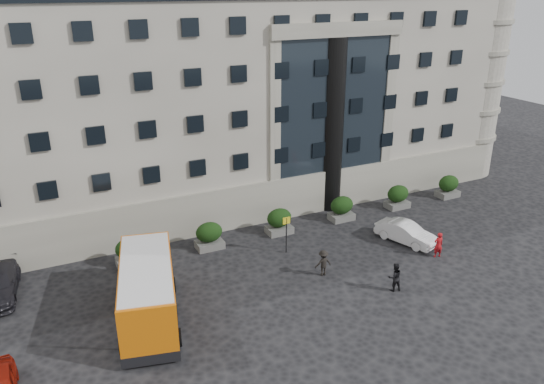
{
  "coord_description": "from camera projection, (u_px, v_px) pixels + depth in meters",
  "views": [
    {
      "loc": [
        -8.92,
        -22.36,
        16.53
      ],
      "look_at": [
        3.86,
        3.77,
        5.0
      ],
      "focal_mm": 35.0,
      "sensor_mm": 36.0,
      "label": 1
    }
  ],
  "objects": [
    {
      "name": "entrance_column",
      "position": [
        331.0,
        127.0,
        39.52
      ],
      "size": [
        1.8,
        1.8,
        13.0
      ],
      "primitive_type": "cylinder",
      "color": "black",
      "rests_on": "ground"
    },
    {
      "name": "hedge_c",
      "position": [
        279.0,
        221.0,
        37.2
      ],
      "size": [
        1.8,
        1.26,
        1.84
      ],
      "color": "#535351",
      "rests_on": "ground"
    },
    {
      "name": "hedge_a",
      "position": [
        130.0,
        252.0,
        32.95
      ],
      "size": [
        1.8,
        1.26,
        1.84
      ],
      "color": "#535351",
      "rests_on": "ground"
    },
    {
      "name": "pedestrian_c",
      "position": [
        323.0,
        263.0,
        31.87
      ],
      "size": [
        1.09,
        0.67,
        1.64
      ],
      "primitive_type": "imported",
      "rotation": [
        0.0,
        0.0,
        3.08
      ],
      "color": "black",
      "rests_on": "ground"
    },
    {
      "name": "pedestrian_b",
      "position": [
        395.0,
        277.0,
        30.25
      ],
      "size": [
        0.94,
        0.8,
        1.72
      ],
      "primitive_type": "imported",
      "rotation": [
        0.0,
        0.0,
        2.95
      ],
      "color": "black",
      "rests_on": "ground"
    },
    {
      "name": "bus_stop_sign",
      "position": [
        286.0,
        229.0,
        34.19
      ],
      "size": [
        0.5,
        0.08,
        2.52
      ],
      "color": "#262628",
      "rests_on": "ground"
    },
    {
      "name": "civic_building",
      "position": [
        202.0,
        76.0,
        45.92
      ],
      "size": [
        44.0,
        24.0,
        18.0
      ],
      "primitive_type": "cube",
      "color": "gray",
      "rests_on": "ground"
    },
    {
      "name": "hedge_e",
      "position": [
        398.0,
        197.0,
        41.44
      ],
      "size": [
        1.8,
        1.26,
        1.84
      ],
      "color": "#535351",
      "rests_on": "ground"
    },
    {
      "name": "hedge_f",
      "position": [
        448.0,
        186.0,
        43.57
      ],
      "size": [
        1.8,
        1.26,
        1.84
      ],
      "color": "#535351",
      "rests_on": "ground"
    },
    {
      "name": "pedestrian_a",
      "position": [
        438.0,
        245.0,
        33.97
      ],
      "size": [
        0.69,
        0.53,
        1.71
      ],
      "primitive_type": "imported",
      "rotation": [
        0.0,
        0.0,
        2.94
      ],
      "color": "#AB1116",
      "rests_on": "ground"
    },
    {
      "name": "white_taxi",
      "position": [
        406.0,
        233.0,
        35.97
      ],
      "size": [
        2.78,
        4.48,
        1.4
      ],
      "primitive_type": "imported",
      "rotation": [
        0.0,
        0.0,
        0.33
      ],
      "color": "silver",
      "rests_on": "ground"
    },
    {
      "name": "hedge_b",
      "position": [
        209.0,
        235.0,
        35.07
      ],
      "size": [
        1.8,
        1.26,
        1.84
      ],
      "color": "#535351",
      "rests_on": "ground"
    },
    {
      "name": "ground",
      "position": [
        238.0,
        313.0,
        28.41
      ],
      "size": [
        120.0,
        120.0,
        0.0
      ],
      "primitive_type": "plane",
      "color": "black",
      "rests_on": "ground"
    },
    {
      "name": "minibus",
      "position": [
        148.0,
        291.0,
        27.23
      ],
      "size": [
        4.37,
        8.16,
        3.23
      ],
      "rotation": [
        0.0,
        0.0,
        -0.23
      ],
      "color": "#CF6009",
      "rests_on": "ground"
    },
    {
      "name": "hedge_d",
      "position": [
        342.0,
        208.0,
        39.32
      ],
      "size": [
        1.8,
        1.26,
        1.84
      ],
      "color": "#535351",
      "rests_on": "ground"
    }
  ]
}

